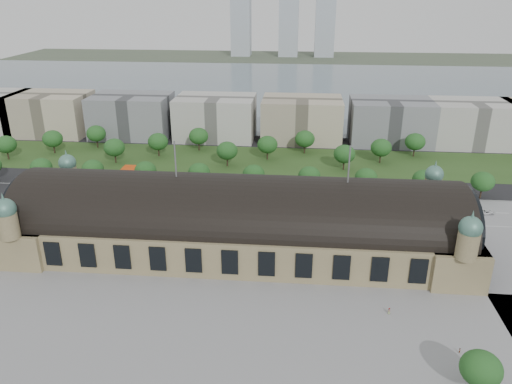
# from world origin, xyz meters

# --- Properties ---
(ground) EXTENTS (900.00, 900.00, 0.00)m
(ground) POSITION_xyz_m (0.00, 0.00, 0.00)
(ground) COLOR black
(ground) RESTS_ON ground
(station) EXTENTS (150.00, 48.40, 44.30)m
(station) POSITION_xyz_m (0.00, 0.00, 10.28)
(station) COLOR #8F8159
(station) RESTS_ON ground
(plaza_south) EXTENTS (190.00, 48.00, 0.12)m
(plaza_south) POSITION_xyz_m (10.00, -44.00, 0.00)
(plaza_south) COLOR gray
(plaza_south) RESTS_ON ground
(road_slab) EXTENTS (260.00, 26.00, 0.10)m
(road_slab) POSITION_xyz_m (-20.00, 38.00, 0.00)
(road_slab) COLOR black
(road_slab) RESTS_ON ground
(grass_belt) EXTENTS (300.00, 45.00, 0.10)m
(grass_belt) POSITION_xyz_m (-15.00, 93.00, 0.00)
(grass_belt) COLOR #2D4B1E
(grass_belt) RESTS_ON ground
(petrol_station) EXTENTS (14.00, 13.00, 5.05)m
(petrol_station) POSITION_xyz_m (-53.91, 65.28, 2.95)
(petrol_station) COLOR #CB3F0B
(petrol_station) RESTS_ON ground
(lake) EXTENTS (700.00, 320.00, 0.08)m
(lake) POSITION_xyz_m (0.00, 298.00, 0.00)
(lake) COLOR slate
(lake) RESTS_ON ground
(far_shore) EXTENTS (700.00, 120.00, 0.14)m
(far_shore) POSITION_xyz_m (0.00, 498.00, 0.00)
(far_shore) COLOR #44513D
(far_shore) RESTS_ON ground
(far_tower_left) EXTENTS (24.00, 24.00, 80.00)m
(far_tower_left) POSITION_xyz_m (-60.00, 508.00, 40.00)
(far_tower_left) COLOR #9EA8B2
(far_tower_left) RESTS_ON ground
(far_tower_mid) EXTENTS (24.00, 24.00, 85.00)m
(far_tower_mid) POSITION_xyz_m (0.00, 508.00, 42.50)
(far_tower_mid) COLOR #9EA8B2
(far_tower_mid) RESTS_ON ground
(far_tower_right) EXTENTS (24.00, 24.00, 75.00)m
(far_tower_right) POSITION_xyz_m (45.00, 508.00, 37.50)
(far_tower_right) COLOR #9EA8B2
(far_tower_right) RESTS_ON ground
(office_1) EXTENTS (45.00, 32.00, 24.00)m
(office_1) POSITION_xyz_m (-130.00, 133.00, 12.00)
(office_1) COLOR #B7AB8F
(office_1) RESTS_ON ground
(office_2) EXTENTS (45.00, 32.00, 24.00)m
(office_2) POSITION_xyz_m (-80.00, 133.00, 12.00)
(office_2) COLOR gray
(office_2) RESTS_ON ground
(office_3) EXTENTS (45.00, 32.00, 24.00)m
(office_3) POSITION_xyz_m (-30.00, 133.00, 12.00)
(office_3) COLOR #B5B3AC
(office_3) RESTS_ON ground
(office_4) EXTENTS (45.00, 32.00, 24.00)m
(office_4) POSITION_xyz_m (20.00, 133.00, 12.00)
(office_4) COLOR #B7AB8F
(office_4) RESTS_ON ground
(office_5) EXTENTS (45.00, 32.00, 24.00)m
(office_5) POSITION_xyz_m (70.00, 133.00, 12.00)
(office_5) COLOR gray
(office_5) RESTS_ON ground
(office_6) EXTENTS (45.00, 32.00, 24.00)m
(office_6) POSITION_xyz_m (115.00, 133.00, 12.00)
(office_6) COLOR #B5B3AC
(office_6) RESTS_ON ground
(tree_row_1) EXTENTS (9.60, 9.60, 11.52)m
(tree_row_1) POSITION_xyz_m (-96.00, 53.00, 7.43)
(tree_row_1) COLOR #2D2116
(tree_row_1) RESTS_ON ground
(tree_row_2) EXTENTS (9.60, 9.60, 11.52)m
(tree_row_2) POSITION_xyz_m (-72.00, 53.00, 7.43)
(tree_row_2) COLOR #2D2116
(tree_row_2) RESTS_ON ground
(tree_row_3) EXTENTS (9.60, 9.60, 11.52)m
(tree_row_3) POSITION_xyz_m (-48.00, 53.00, 7.43)
(tree_row_3) COLOR #2D2116
(tree_row_3) RESTS_ON ground
(tree_row_4) EXTENTS (9.60, 9.60, 11.52)m
(tree_row_4) POSITION_xyz_m (-24.00, 53.00, 7.43)
(tree_row_4) COLOR #2D2116
(tree_row_4) RESTS_ON ground
(tree_row_5) EXTENTS (9.60, 9.60, 11.52)m
(tree_row_5) POSITION_xyz_m (0.00, 53.00, 7.43)
(tree_row_5) COLOR #2D2116
(tree_row_5) RESTS_ON ground
(tree_row_6) EXTENTS (9.60, 9.60, 11.52)m
(tree_row_6) POSITION_xyz_m (24.00, 53.00, 7.43)
(tree_row_6) COLOR #2D2116
(tree_row_6) RESTS_ON ground
(tree_row_7) EXTENTS (9.60, 9.60, 11.52)m
(tree_row_7) POSITION_xyz_m (48.00, 53.00, 7.43)
(tree_row_7) COLOR #2D2116
(tree_row_7) RESTS_ON ground
(tree_row_8) EXTENTS (9.60, 9.60, 11.52)m
(tree_row_8) POSITION_xyz_m (72.00, 53.00, 7.43)
(tree_row_8) COLOR #2D2116
(tree_row_8) RESTS_ON ground
(tree_row_9) EXTENTS (9.60, 9.60, 11.52)m
(tree_row_9) POSITION_xyz_m (96.00, 53.00, 7.43)
(tree_row_9) COLOR #2D2116
(tree_row_9) RESTS_ON ground
(tree_belt_0) EXTENTS (10.40, 10.40, 12.48)m
(tree_belt_0) POSITION_xyz_m (-130.00, 83.00, 8.05)
(tree_belt_0) COLOR #2D2116
(tree_belt_0) RESTS_ON ground
(tree_belt_1) EXTENTS (10.40, 10.40, 12.48)m
(tree_belt_1) POSITION_xyz_m (-111.00, 95.00, 8.05)
(tree_belt_1) COLOR #2D2116
(tree_belt_1) RESTS_ON ground
(tree_belt_2) EXTENTS (10.40, 10.40, 12.48)m
(tree_belt_2) POSITION_xyz_m (-92.00, 107.00, 8.05)
(tree_belt_2) COLOR #2D2116
(tree_belt_2) RESTS_ON ground
(tree_belt_3) EXTENTS (10.40, 10.40, 12.48)m
(tree_belt_3) POSITION_xyz_m (-73.00, 83.00, 8.05)
(tree_belt_3) COLOR #2D2116
(tree_belt_3) RESTS_ON ground
(tree_belt_4) EXTENTS (10.40, 10.40, 12.48)m
(tree_belt_4) POSITION_xyz_m (-54.00, 95.00, 8.05)
(tree_belt_4) COLOR #2D2116
(tree_belt_4) RESTS_ON ground
(tree_belt_5) EXTENTS (10.40, 10.40, 12.48)m
(tree_belt_5) POSITION_xyz_m (-35.00, 107.00, 8.05)
(tree_belt_5) COLOR #2D2116
(tree_belt_5) RESTS_ON ground
(tree_belt_6) EXTENTS (10.40, 10.40, 12.48)m
(tree_belt_6) POSITION_xyz_m (-16.00, 83.00, 8.05)
(tree_belt_6) COLOR #2D2116
(tree_belt_6) RESTS_ON ground
(tree_belt_7) EXTENTS (10.40, 10.40, 12.48)m
(tree_belt_7) POSITION_xyz_m (3.00, 95.00, 8.05)
(tree_belt_7) COLOR #2D2116
(tree_belt_7) RESTS_ON ground
(tree_belt_8) EXTENTS (10.40, 10.40, 12.48)m
(tree_belt_8) POSITION_xyz_m (22.00, 107.00, 8.05)
(tree_belt_8) COLOR #2D2116
(tree_belt_8) RESTS_ON ground
(tree_belt_9) EXTENTS (10.40, 10.40, 12.48)m
(tree_belt_9) POSITION_xyz_m (41.00, 83.00, 8.05)
(tree_belt_9) COLOR #2D2116
(tree_belt_9) RESTS_ON ground
(tree_belt_10) EXTENTS (10.40, 10.40, 12.48)m
(tree_belt_10) POSITION_xyz_m (60.00, 95.00, 8.05)
(tree_belt_10) COLOR #2D2116
(tree_belt_10) RESTS_ON ground
(tree_belt_11) EXTENTS (10.40, 10.40, 12.48)m
(tree_belt_11) POSITION_xyz_m (79.00, 107.00, 8.05)
(tree_belt_11) COLOR #2D2116
(tree_belt_11) RESTS_ON ground
(tree_plaza_s) EXTENTS (9.00, 9.00, 10.64)m
(tree_plaza_s) POSITION_xyz_m (60.00, -60.00, 6.80)
(tree_plaza_s) COLOR #2D2116
(tree_plaza_s) RESTS_ON ground
(traffic_car_0) EXTENTS (3.88, 1.95, 1.27)m
(traffic_car_0) POSITION_xyz_m (-99.14, 33.32, 0.63)
(traffic_car_0) COLOR silver
(traffic_car_0) RESTS_ON ground
(traffic_car_1) EXTENTS (3.88, 1.38, 1.28)m
(traffic_car_1) POSITION_xyz_m (-75.33, 44.81, 0.64)
(traffic_car_1) COLOR gray
(traffic_car_1) RESTS_ON ground
(traffic_car_2) EXTENTS (5.55, 3.06, 1.47)m
(traffic_car_2) POSITION_xyz_m (-61.54, 32.94, 0.74)
(traffic_car_2) COLOR black
(traffic_car_2) RESTS_ON ground
(traffic_car_3) EXTENTS (4.53, 2.06, 1.29)m
(traffic_car_3) POSITION_xyz_m (-33.65, 39.47, 0.64)
(traffic_car_3) COLOR maroon
(traffic_car_3) RESTS_ON ground
(traffic_car_4) EXTENTS (3.96, 1.69, 1.33)m
(traffic_car_4) POSITION_xyz_m (2.08, 38.82, 0.67)
(traffic_car_4) COLOR #1C1845
(traffic_car_4) RESTS_ON ground
(traffic_car_5) EXTENTS (4.35, 1.79, 1.40)m
(traffic_car_5) POSITION_xyz_m (41.80, 42.74, 0.70)
(traffic_car_5) COLOR slate
(traffic_car_5) RESTS_ON ground
(traffic_car_6) EXTENTS (5.98, 2.95, 1.63)m
(traffic_car_6) POSITION_xyz_m (92.91, 36.47, 0.82)
(traffic_car_6) COLOR silver
(traffic_car_6) RESTS_ON ground
(parked_car_0) EXTENTS (4.42, 2.83, 1.38)m
(parked_car_0) POSITION_xyz_m (-66.92, 25.00, 0.69)
(parked_car_0) COLOR black
(parked_car_0) RESTS_ON ground
(parked_car_1) EXTENTS (6.23, 4.44, 1.58)m
(parked_car_1) POSITION_xyz_m (-46.28, 25.00, 0.79)
(parked_car_1) COLOR #933212
(parked_car_1) RESTS_ON ground
(parked_car_2) EXTENTS (6.00, 5.11, 1.65)m
(parked_car_2) POSITION_xyz_m (-70.54, 24.61, 0.82)
(parked_car_2) COLOR #171F41
(parked_car_2) RESTS_ON ground
(parked_car_3) EXTENTS (4.64, 4.09, 1.52)m
(parked_car_3) POSITION_xyz_m (-45.46, 22.79, 0.76)
(parked_car_3) COLOR #5B6063
(parked_car_3) RESTS_ON ground
(parked_car_4) EXTENTS (5.04, 3.67, 1.58)m
(parked_car_4) POSITION_xyz_m (-29.21, 22.11, 0.79)
(parked_car_4) COLOR silver
(parked_car_4) RESTS_ON ground
(parked_car_5) EXTENTS (6.45, 5.30, 1.63)m
(parked_car_5) POSITION_xyz_m (-49.85, 24.73, 0.82)
(parked_car_5) COLOR gray
(parked_car_5) RESTS_ON ground
(parked_car_6) EXTENTS (4.94, 4.34, 1.37)m
(parked_car_6) POSITION_xyz_m (-32.71, 25.00, 0.68)
(parked_car_6) COLOR black
(parked_car_6) RESTS_ON ground
(bus_west) EXTENTS (12.39, 3.20, 3.43)m
(bus_west) POSITION_xyz_m (-17.32, 27.00, 1.72)
(bus_west) COLOR red
(bus_west) RESTS_ON ground
(bus_mid) EXTENTS (12.58, 2.97, 3.50)m
(bus_mid) POSITION_xyz_m (18.77, 32.00, 1.75)
(bus_mid) COLOR silver
(bus_mid) RESTS_ON ground
(bus_east) EXTENTS (12.70, 4.08, 3.48)m
(bus_east) POSITION_xyz_m (18.56, 31.92, 1.74)
(bus_east) COLOR silver
(bus_east) RESTS_ON ground
(pedestrian_0) EXTENTS (0.98, 0.62, 1.91)m
(pedestrian_0) POSITION_xyz_m (45.33, -32.65, 0.96)
(pedestrian_0) COLOR gray
(pedestrian_0) RESTS_ON ground
(pedestrian_1) EXTENTS (0.51, 0.64, 1.53)m
(pedestrian_1) POSITION_xyz_m (60.05, -47.09, 0.77)
(pedestrian_1) COLOR gray
(pedestrian_1) RESTS_ON ground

